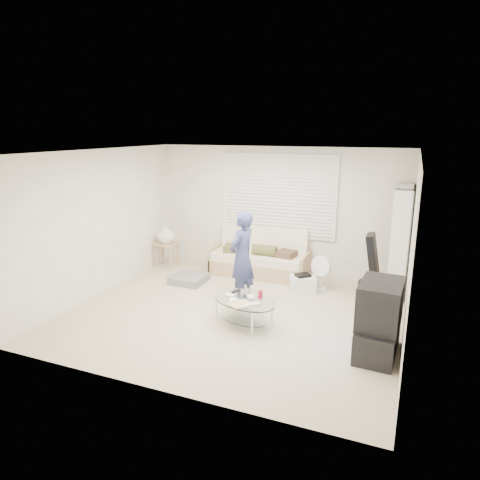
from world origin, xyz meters
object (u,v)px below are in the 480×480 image
at_px(bookshelf, 400,242).
at_px(coffee_table, 244,304).
at_px(futon_sofa, 260,260).
at_px(tv_unit, 379,320).

xyz_separation_m(bookshelf, coffee_table, (-2.02, -2.14, -0.63)).
bearing_deg(bookshelf, futon_sofa, 178.16).
relative_size(futon_sofa, coffee_table, 1.53).
bearing_deg(coffee_table, bookshelf, 46.56).
relative_size(bookshelf, coffee_table, 1.52).
bearing_deg(futon_sofa, tv_unit, -44.18).
relative_size(tv_unit, coffee_table, 0.78).
bearing_deg(bookshelf, coffee_table, -133.44).
height_order(futon_sofa, tv_unit, tv_unit).
height_order(futon_sofa, coffee_table, futon_sofa).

